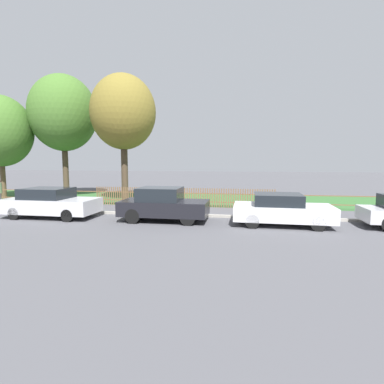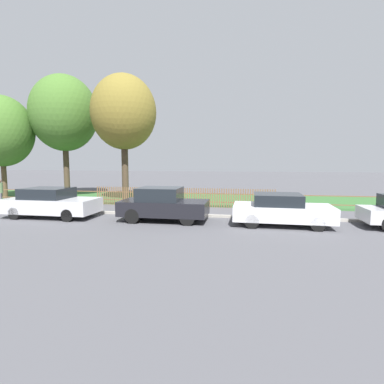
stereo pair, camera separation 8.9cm
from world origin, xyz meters
name	(u,v)px [view 1 (the left image)]	position (x,y,z in m)	size (l,w,h in m)	color
ground_plane	(169,216)	(0.00, 0.00, 0.00)	(120.00, 120.00, 0.00)	#4C4C51
kerb_stone	(169,214)	(0.00, 0.10, 0.06)	(41.31, 0.20, 0.12)	#9E998E
grass_strip	(192,199)	(0.00, 6.76, 0.01)	(41.31, 7.24, 0.01)	#33602D
park_fence	(181,197)	(0.00, 3.15, 0.56)	(41.31, 0.05, 1.12)	brown
parked_car_silver_hatchback	(51,203)	(-5.51, -1.26, 0.71)	(4.38, 1.90, 1.42)	#BCBCC1
parked_car_black_saloon	(163,204)	(0.06, -1.17, 0.76)	(3.93, 1.82, 1.52)	black
parked_car_navy_estate	(281,209)	(5.23, -1.22, 0.68)	(4.09, 1.96, 1.34)	silver
covered_motorcycle	(167,198)	(-0.41, 1.36, 0.71)	(1.85, 0.94, 1.18)	black
tree_nearest_kerb	(0,131)	(-13.40, 4.68, 4.80)	(4.36, 4.36, 7.32)	brown
tree_behind_motorcycle	(63,113)	(-9.47, 6.26, 6.16)	(4.80, 4.80, 8.94)	#473828
tree_mid_park	(123,113)	(-4.26, 4.90, 5.88)	(4.27, 4.27, 8.37)	#473828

